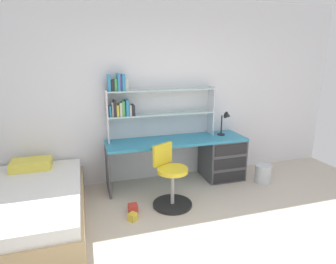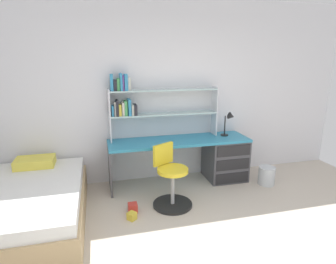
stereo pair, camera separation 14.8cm
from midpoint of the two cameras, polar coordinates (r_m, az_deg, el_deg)
name	(u,v)px [view 2 (the right image)]	position (r m, az deg, el deg)	size (l,w,h in m)	color
room_shell	(71,110)	(2.99, -17.85, 4.28)	(6.10, 6.02, 2.76)	silver
desk	(213,156)	(4.52, 10.15, -4.81)	(2.13, 0.58, 0.70)	teal
bookshelf_hutch	(146,102)	(4.15, -3.44, 6.10)	(1.65, 0.22, 0.98)	silver
desk_lamp	(230,120)	(4.49, 13.36, 2.37)	(0.20, 0.17, 0.38)	black
swivel_chair	(171,182)	(3.71, 1.77, -10.11)	(0.52, 0.52, 0.81)	black
bed_platform	(27,205)	(3.72, -25.73, -13.30)	(1.29, 1.87, 0.58)	tan
waste_bin	(267,176)	(4.64, 20.26, -8.32)	(0.25, 0.25, 0.28)	silver
toy_block_red_1	(133,208)	(3.69, -5.99, -15.07)	(0.11, 0.11, 0.11)	red
toy_block_yellow_2	(132,216)	(3.55, -6.11, -16.62)	(0.09, 0.09, 0.09)	gold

